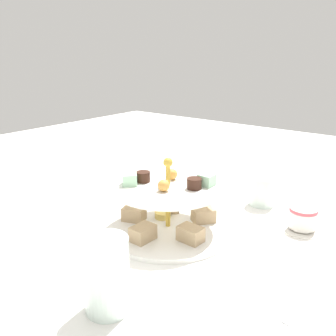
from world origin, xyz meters
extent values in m
plane|color=white|center=(0.00, 0.00, 0.00)|extent=(2.40, 2.40, 0.00)
cylinder|color=white|center=(0.00, 0.00, 0.01)|extent=(0.28, 0.28, 0.01)
cylinder|color=white|center=(0.00, 0.00, 0.10)|extent=(0.23, 0.23, 0.01)
cylinder|color=gold|center=(0.00, 0.00, 0.08)|extent=(0.01, 0.01, 0.15)
sphere|color=gold|center=(0.00, 0.00, 0.15)|extent=(0.02, 0.02, 0.02)
cube|color=tan|center=(0.08, 0.02, 0.03)|extent=(0.06, 0.05, 0.03)
cube|color=tan|center=(0.00, 0.08, 0.03)|extent=(0.04, 0.05, 0.03)
cube|color=tan|center=(-0.08, 0.03, 0.03)|extent=(0.05, 0.04, 0.03)
cube|color=tan|center=(-0.05, -0.06, 0.03)|extent=(0.06, 0.06, 0.03)
cube|color=tan|center=(0.05, -0.07, 0.03)|extent=(0.06, 0.06, 0.03)
cylinder|color=#E5C660|center=(0.03, -0.02, 0.02)|extent=(0.04, 0.04, 0.01)
cylinder|color=#381E14|center=(-0.05, -0.02, 0.11)|extent=(0.03, 0.03, 0.02)
cylinder|color=#381E14|center=(0.05, 0.02, 0.11)|extent=(0.03, 0.03, 0.02)
cube|color=#B2E5BC|center=(0.06, 0.05, 0.11)|extent=(0.04, 0.04, 0.02)
cube|color=#B2E5BC|center=(-0.06, -0.05, 0.11)|extent=(0.03, 0.03, 0.02)
sphere|color=gold|center=(-0.02, 0.03, 0.11)|extent=(0.02, 0.02, 0.02)
sphere|color=gold|center=(0.02, -0.03, 0.11)|extent=(0.02, 0.02, 0.02)
cylinder|color=silver|center=(-0.09, 0.26, 0.06)|extent=(0.07, 0.07, 0.12)
cylinder|color=silver|center=(-0.10, -0.26, 0.04)|extent=(0.06, 0.06, 0.07)
cylinder|color=white|center=(-0.23, -0.18, 0.00)|extent=(0.09, 0.09, 0.01)
cylinder|color=white|center=(-0.23, -0.18, 0.03)|extent=(0.06, 0.06, 0.04)
cylinder|color=#D14C56|center=(-0.23, -0.18, 0.05)|extent=(0.06, 0.06, 0.01)
cube|color=silver|center=(0.28, 0.16, 0.00)|extent=(0.07, 0.16, 0.00)
cube|color=silver|center=(-0.32, 0.04, 0.00)|extent=(0.04, 0.17, 0.00)
camera|label=1|loc=(-0.45, 0.58, 0.37)|focal=40.11mm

